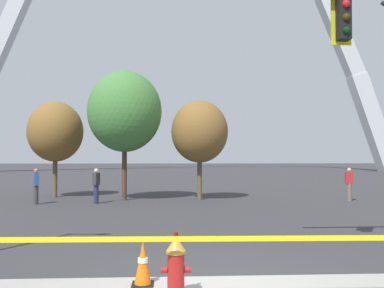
# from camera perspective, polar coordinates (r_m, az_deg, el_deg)

# --- Properties ---
(ground_plane) EXTENTS (240.00, 240.00, 0.00)m
(ground_plane) POSITION_cam_1_polar(r_m,az_deg,el_deg) (7.49, 3.92, -18.31)
(ground_plane) COLOR #333335
(fire_hydrant) EXTENTS (0.46, 0.48, 0.99)m
(fire_hydrant) POSITION_cam_1_polar(r_m,az_deg,el_deg) (6.65, -2.19, -16.28)
(fire_hydrant) COLOR #5E0F0D
(fire_hydrant) RESTS_ON ground
(caution_tape_barrier) EXTENTS (6.53, 0.19, 1.03)m
(caution_tape_barrier) POSITION_cam_1_polar(r_m,az_deg,el_deg) (6.29, -2.99, -14.72)
(caution_tape_barrier) COLOR #232326
(caution_tape_barrier) RESTS_ON ground
(traffic_cone_by_hydrant) EXTENTS (0.36, 0.36, 0.73)m
(traffic_cone_by_hydrant) POSITION_cam_1_polar(r_m,az_deg,el_deg) (7.32, -6.68, -15.79)
(traffic_cone_by_hydrant) COLOR black
(traffic_cone_by_hydrant) RESTS_ON ground
(monument_arch) EXTENTS (62.10, 2.25, 48.24)m
(monument_arch) POSITION_cam_1_polar(r_m,az_deg,el_deg) (60.82, -2.08, 16.85)
(monument_arch) COLOR silver
(monument_arch) RESTS_ON ground
(tree_far_left) EXTENTS (2.87, 2.87, 5.02)m
(tree_far_left) POSITION_cam_1_polar(r_m,az_deg,el_deg) (23.22, -18.02, 1.58)
(tree_far_left) COLOR brown
(tree_far_left) RESTS_ON ground
(tree_left_mid) EXTENTS (3.63, 3.63, 6.35)m
(tree_left_mid) POSITION_cam_1_polar(r_m,az_deg,el_deg) (20.98, -9.11, 4.36)
(tree_left_mid) COLOR #473323
(tree_left_mid) RESTS_ON ground
(tree_center_left) EXTENTS (2.81, 2.81, 4.92)m
(tree_center_left) POSITION_cam_1_polar(r_m,az_deg,el_deg) (20.88, 1.04, 1.67)
(tree_center_left) COLOR brown
(tree_center_left) RESTS_ON ground
(pedestrian_walking_left) EXTENTS (0.31, 0.39, 1.59)m
(pedestrian_walking_left) POSITION_cam_1_polar(r_m,az_deg,el_deg) (19.68, -12.85, -5.50)
(pedestrian_walking_left) COLOR #232847
(pedestrian_walking_left) RESTS_ON ground
(pedestrian_standing_center) EXTENTS (0.37, 0.25, 1.59)m
(pedestrian_standing_center) POSITION_cam_1_polar(r_m,az_deg,el_deg) (21.57, 20.54, -5.10)
(pedestrian_standing_center) COLOR brown
(pedestrian_standing_center) RESTS_ON ground
(pedestrian_walking_right) EXTENTS (0.34, 0.39, 1.59)m
(pedestrian_walking_right) POSITION_cam_1_polar(r_m,az_deg,el_deg) (20.11, -20.39, -5.36)
(pedestrian_walking_right) COLOR #38383D
(pedestrian_walking_right) RESTS_ON ground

